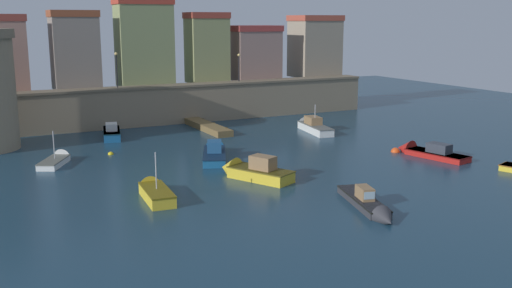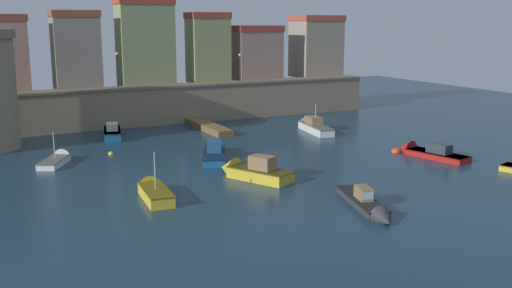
{
  "view_description": "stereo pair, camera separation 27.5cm",
  "coord_description": "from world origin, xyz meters",
  "px_view_note": "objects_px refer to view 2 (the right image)",
  "views": [
    {
      "loc": [
        -22.49,
        -42.72,
        11.23
      ],
      "look_at": [
        0.0,
        1.3,
        0.9
      ],
      "focal_mm": 41.58,
      "sensor_mm": 36.0,
      "label": 1
    },
    {
      "loc": [
        -22.25,
        -42.84,
        11.23
      ],
      "look_at": [
        0.0,
        1.3,
        0.9
      ],
      "focal_mm": 41.58,
      "sensor_mm": 36.0,
      "label": 2
    }
  ],
  "objects_px": {
    "moored_boat_2": "(215,152)",
    "moored_boat_4": "(312,126)",
    "mooring_buoy_1": "(396,152)",
    "moored_boat_7": "(153,191)",
    "moored_boat_0": "(250,171)",
    "moored_boat_6": "(368,205)",
    "quay_lamp_1": "(240,63)",
    "moored_boat_5": "(112,131)",
    "moored_boat_1": "(58,159)",
    "mooring_buoy_0": "(111,154)",
    "quay_lamp_0": "(117,64)",
    "moored_boat_3": "(425,152)"
  },
  "relations": [
    {
      "from": "moored_boat_0",
      "to": "mooring_buoy_1",
      "type": "relative_size",
      "value": 7.99
    },
    {
      "from": "quay_lamp_0",
      "to": "moored_boat_1",
      "type": "bearing_deg",
      "value": -121.43
    },
    {
      "from": "quay_lamp_1",
      "to": "moored_boat_4",
      "type": "relative_size",
      "value": 0.43
    },
    {
      "from": "mooring_buoy_1",
      "to": "moored_boat_4",
      "type": "bearing_deg",
      "value": 95.02
    },
    {
      "from": "moored_boat_2",
      "to": "moored_boat_4",
      "type": "relative_size",
      "value": 0.98
    },
    {
      "from": "moored_boat_6",
      "to": "quay_lamp_1",
      "type": "bearing_deg",
      "value": -177.0
    },
    {
      "from": "quay_lamp_1",
      "to": "moored_boat_4",
      "type": "xyz_separation_m",
      "value": [
        2.97,
        -11.26,
        -5.88
      ]
    },
    {
      "from": "moored_boat_1",
      "to": "moored_boat_7",
      "type": "bearing_deg",
      "value": -134.01
    },
    {
      "from": "moored_boat_0",
      "to": "mooring_buoy_1",
      "type": "distance_m",
      "value": 15.24
    },
    {
      "from": "moored_boat_5",
      "to": "quay_lamp_0",
      "type": "bearing_deg",
      "value": -9.81
    },
    {
      "from": "quay_lamp_1",
      "to": "moored_boat_6",
      "type": "relative_size",
      "value": 0.44
    },
    {
      "from": "moored_boat_7",
      "to": "mooring_buoy_1",
      "type": "bearing_deg",
      "value": -76.51
    },
    {
      "from": "quay_lamp_0",
      "to": "mooring_buoy_0",
      "type": "height_order",
      "value": "quay_lamp_0"
    },
    {
      "from": "quay_lamp_0",
      "to": "moored_boat_2",
      "type": "xyz_separation_m",
      "value": [
        3.5,
        -17.8,
        -6.24
      ]
    },
    {
      "from": "moored_boat_3",
      "to": "moored_boat_6",
      "type": "distance_m",
      "value": 16.49
    },
    {
      "from": "moored_boat_1",
      "to": "moored_boat_5",
      "type": "height_order",
      "value": "moored_boat_1"
    },
    {
      "from": "moored_boat_4",
      "to": "mooring_buoy_1",
      "type": "relative_size",
      "value": 9.48
    },
    {
      "from": "mooring_buoy_1",
      "to": "moored_boat_2",
      "type": "bearing_deg",
      "value": 159.93
    },
    {
      "from": "quay_lamp_0",
      "to": "mooring_buoy_0",
      "type": "distance_m",
      "value": 15.04
    },
    {
      "from": "moored_boat_2",
      "to": "moored_boat_7",
      "type": "relative_size",
      "value": 1.33
    },
    {
      "from": "moored_boat_1",
      "to": "moored_boat_5",
      "type": "xyz_separation_m",
      "value": [
        6.57,
        9.18,
        0.23
      ]
    },
    {
      "from": "quay_lamp_0",
      "to": "moored_boat_5",
      "type": "bearing_deg",
      "value": -112.39
    },
    {
      "from": "moored_boat_1",
      "to": "moored_boat_4",
      "type": "distance_m",
      "value": 25.95
    },
    {
      "from": "moored_boat_4",
      "to": "moored_boat_5",
      "type": "xyz_separation_m",
      "value": [
        -19.23,
        6.41,
        -0.02
      ]
    },
    {
      "from": "moored_boat_1",
      "to": "moored_boat_7",
      "type": "relative_size",
      "value": 0.9
    },
    {
      "from": "quay_lamp_0",
      "to": "moored_boat_3",
      "type": "relative_size",
      "value": 0.54
    },
    {
      "from": "quay_lamp_0",
      "to": "moored_boat_4",
      "type": "relative_size",
      "value": 0.5
    },
    {
      "from": "moored_boat_0",
      "to": "mooring_buoy_1",
      "type": "xyz_separation_m",
      "value": [
        15.09,
        2.05,
        -0.55
      ]
    },
    {
      "from": "moored_boat_1",
      "to": "moored_boat_4",
      "type": "relative_size",
      "value": 0.66
    },
    {
      "from": "moored_boat_7",
      "to": "mooring_buoy_0",
      "type": "relative_size",
      "value": 11.37
    },
    {
      "from": "moored_boat_7",
      "to": "moored_boat_6",
      "type": "bearing_deg",
      "value": -123.45
    },
    {
      "from": "quay_lamp_0",
      "to": "moored_boat_0",
      "type": "relative_size",
      "value": 0.59
    },
    {
      "from": "moored_boat_5",
      "to": "moored_boat_6",
      "type": "bearing_deg",
      "value": -152.21
    },
    {
      "from": "moored_boat_0",
      "to": "mooring_buoy_0",
      "type": "relative_size",
      "value": 13.08
    },
    {
      "from": "moored_boat_4",
      "to": "mooring_buoy_1",
      "type": "xyz_separation_m",
      "value": [
        1.05,
        -11.94,
        -0.53
      ]
    },
    {
      "from": "moored_boat_3",
      "to": "quay_lamp_1",
      "type": "bearing_deg",
      "value": -0.47
    },
    {
      "from": "quay_lamp_1",
      "to": "moored_boat_2",
      "type": "bearing_deg",
      "value": -121.16
    },
    {
      "from": "moored_boat_2",
      "to": "mooring_buoy_0",
      "type": "distance_m",
      "value": 9.02
    },
    {
      "from": "moored_boat_0",
      "to": "moored_boat_7",
      "type": "relative_size",
      "value": 1.15
    },
    {
      "from": "moored_boat_2",
      "to": "moored_boat_7",
      "type": "distance_m",
      "value": 11.93
    },
    {
      "from": "moored_boat_4",
      "to": "moored_boat_6",
      "type": "relative_size",
      "value": 1.01
    },
    {
      "from": "moored_boat_1",
      "to": "moored_boat_4",
      "type": "bearing_deg",
      "value": -55.7
    },
    {
      "from": "quay_lamp_1",
      "to": "moored_boat_0",
      "type": "bearing_deg",
      "value": -113.68
    },
    {
      "from": "moored_boat_4",
      "to": "mooring_buoy_0",
      "type": "relative_size",
      "value": 15.53
    },
    {
      "from": "moored_boat_1",
      "to": "moored_boat_5",
      "type": "distance_m",
      "value": 11.29
    },
    {
      "from": "moored_boat_3",
      "to": "moored_boat_5",
      "type": "bearing_deg",
      "value": 34.05
    },
    {
      "from": "moored_boat_5",
      "to": "moored_boat_0",
      "type": "bearing_deg",
      "value": -153.14
    },
    {
      "from": "moored_boat_2",
      "to": "moored_boat_7",
      "type": "bearing_deg",
      "value": 161.43
    },
    {
      "from": "quay_lamp_1",
      "to": "moored_boat_1",
      "type": "relative_size",
      "value": 0.66
    },
    {
      "from": "moored_boat_1",
      "to": "mooring_buoy_1",
      "type": "distance_m",
      "value": 28.38
    }
  ]
}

